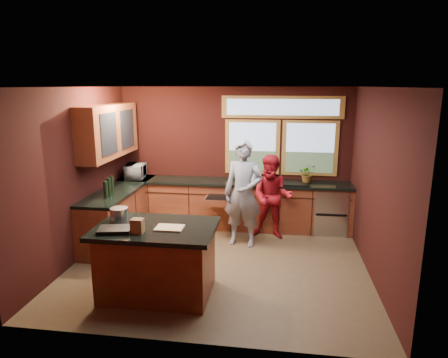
% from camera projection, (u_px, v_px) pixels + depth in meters
% --- Properties ---
extents(floor, '(4.50, 4.50, 0.00)m').
position_uv_depth(floor, '(219.00, 263.00, 6.25)').
color(floor, brown).
rests_on(floor, ground).
extents(room_shell, '(4.52, 4.02, 2.71)m').
position_uv_depth(room_shell, '(184.00, 146.00, 6.23)').
color(room_shell, black).
rests_on(room_shell, ground).
extents(back_counter, '(4.50, 0.64, 0.93)m').
position_uv_depth(back_counter, '(243.00, 204.00, 7.75)').
color(back_counter, '#5A2115').
rests_on(back_counter, floor).
extents(left_counter, '(0.64, 2.30, 0.93)m').
position_uv_depth(left_counter, '(120.00, 213.00, 7.23)').
color(left_counter, '#5A2115').
rests_on(left_counter, floor).
extents(island, '(1.55, 1.05, 0.95)m').
position_uv_depth(island, '(157.00, 260.00, 5.26)').
color(island, '#5A2115').
rests_on(island, floor).
extents(person_grey, '(0.73, 0.54, 1.84)m').
position_uv_depth(person_grey, '(243.00, 193.00, 6.81)').
color(person_grey, slate).
rests_on(person_grey, floor).
extents(person_red, '(0.83, 0.69, 1.53)m').
position_uv_depth(person_red, '(272.00, 197.00, 7.17)').
color(person_red, '#A8131D').
rests_on(person_red, floor).
extents(microwave, '(0.42, 0.56, 0.28)m').
position_uv_depth(microwave, '(136.00, 171.00, 7.86)').
color(microwave, '#999999').
rests_on(microwave, left_counter).
extents(potted_plant, '(0.31, 0.27, 0.35)m').
position_uv_depth(potted_plant, '(308.00, 174.00, 7.49)').
color(potted_plant, '#999999').
rests_on(potted_plant, back_counter).
extents(paper_towel, '(0.12, 0.12, 0.28)m').
position_uv_depth(paper_towel, '(254.00, 174.00, 7.59)').
color(paper_towel, silver).
rests_on(paper_towel, back_counter).
extents(cutting_board, '(0.35, 0.25, 0.02)m').
position_uv_depth(cutting_board, '(170.00, 228.00, 5.07)').
color(cutting_board, tan).
rests_on(cutting_board, island).
extents(stock_pot, '(0.24, 0.24, 0.18)m').
position_uv_depth(stock_pot, '(119.00, 214.00, 5.35)').
color(stock_pot, silver).
rests_on(stock_pot, island).
extents(paper_bag, '(0.16, 0.13, 0.18)m').
position_uv_depth(paper_bag, '(137.00, 226.00, 4.91)').
color(paper_bag, brown).
rests_on(paper_bag, island).
extents(black_tray, '(0.45, 0.36, 0.05)m').
position_uv_depth(black_tray, '(115.00, 230.00, 4.97)').
color(black_tray, black).
rests_on(black_tray, island).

